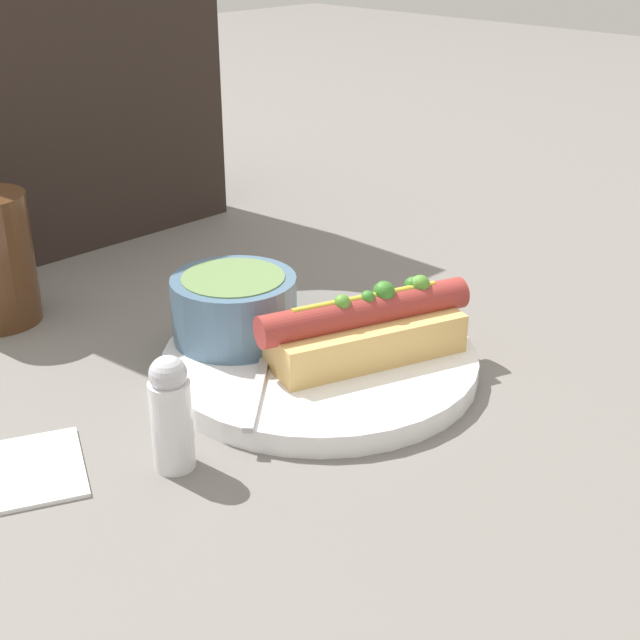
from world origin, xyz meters
name	(u,v)px	position (x,y,z in m)	size (l,w,h in m)	color
ground_plane	(320,371)	(0.00, 0.00, 0.00)	(4.00, 4.00, 0.00)	slate
dinner_plate	(320,362)	(0.00, 0.00, 0.01)	(0.25, 0.25, 0.02)	white
hot_dog	(366,328)	(0.02, -0.03, 0.04)	(0.17, 0.10, 0.06)	#DBAD60
soup_bowl	(234,304)	(-0.03, 0.07, 0.05)	(0.10, 0.10, 0.05)	slate
spoon	(265,355)	(-0.04, 0.02, 0.02)	(0.12, 0.11, 0.01)	#B7B7BC
salt_shaker	(171,413)	(-0.16, -0.02, 0.04)	(0.03, 0.03, 0.08)	silver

